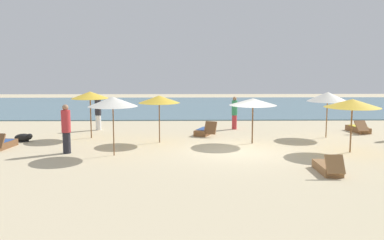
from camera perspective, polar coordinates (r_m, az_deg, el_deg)
The scene contains 16 objects.
ground_plane at distance 17.59m, azimuth 5.85°, elevation -4.19°, with size 60.00×60.00×0.00m, color beige.
ocean_water at distance 34.33m, azimuth 2.56°, elevation 1.82°, with size 48.00×16.00×0.06m, color slate.
umbrella_0 at distance 20.84m, azimuth -13.37°, elevation 3.23°, with size 1.76×1.76×2.22m.
umbrella_1 at distance 19.13m, azimuth 8.08°, elevation 2.40°, with size 2.10×2.10×2.02m.
umbrella_2 at distance 18.21m, azimuth 20.50°, elevation 2.08°, with size 2.20×2.20×2.16m.
umbrella_3 at distance 16.76m, azimuth -10.46°, elevation 2.41°, with size 1.91×1.91×2.30m.
umbrella_4 at distance 21.40m, azimuth 17.54°, elevation 2.96°, with size 1.95×1.95×2.19m.
umbrella_5 at distance 19.19m, azimuth -4.38°, elevation 2.76°, with size 1.84×1.84×2.12m.
lounger_0 at distance 23.76m, azimuth 21.19°, elevation -1.09°, with size 0.86×1.77×0.68m.
lounger_1 at distance 19.77m, azimuth -23.91°, elevation -2.96°, with size 0.82×1.72×0.73m.
lounger_3 at distance 14.93m, azimuth 17.59°, elevation -6.04°, with size 0.60×1.66×0.72m.
lounger_4 at distance 21.40m, azimuth 1.74°, elevation -1.49°, with size 1.16×1.73×0.74m.
person_0 at distance 23.13m, azimuth 5.66°, elevation 0.98°, with size 0.34×0.34×1.76m.
person_1 at distance 23.30m, azimuth -12.35°, elevation 0.97°, with size 0.41×0.41×1.83m.
person_4 at distance 17.74m, azimuth -16.35°, elevation -1.10°, with size 0.41×0.41×1.96m.
dog at distance 21.00m, azimuth -21.37°, elevation -2.16°, with size 0.86×0.52×0.39m.
Camera 1 is at (-2.04, -17.08, 3.68)m, focal length 40.22 mm.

